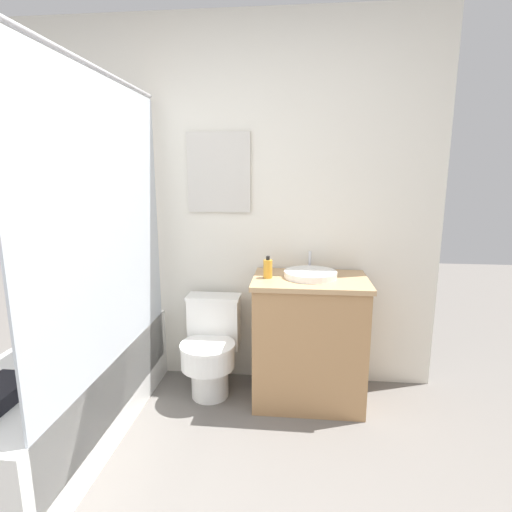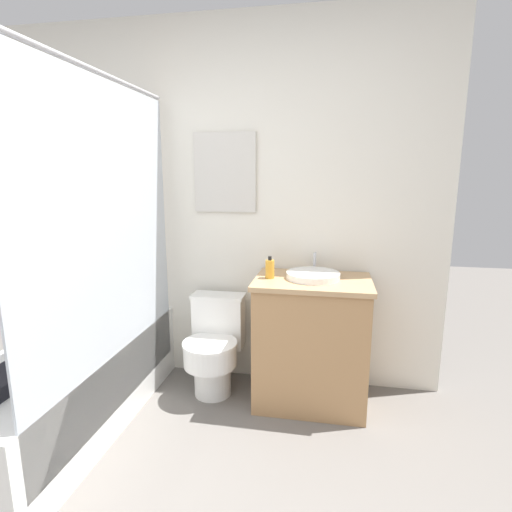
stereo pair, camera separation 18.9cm
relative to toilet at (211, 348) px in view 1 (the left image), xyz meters
The scene contains 6 objects.
wall_back 0.97m from the toilet, 94.55° to the left, with size 3.09×0.07×2.50m.
shower_area 0.90m from the toilet, 142.52° to the right, with size 0.67×1.60×1.98m.
toilet is the anchor object (origin of this frame).
vanity 0.66m from the toilet, ahead, with size 0.72×0.51×0.83m.
sink 0.84m from the toilet, ahead, with size 0.34×0.37×0.13m.
soap_bottle 0.69m from the toilet, ahead, with size 0.06×0.06×0.14m.
Camera 1 is at (0.58, -0.84, 1.47)m, focal length 28.00 mm.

